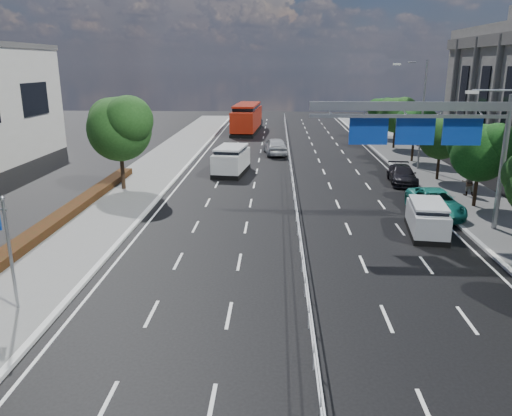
{
  "coord_description": "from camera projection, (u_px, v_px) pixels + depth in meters",
  "views": [
    {
      "loc": [
        -1.16,
        -16.03,
        8.66
      ],
      "look_at": [
        -2.06,
        5.58,
        2.4
      ],
      "focal_mm": 35.0,
      "sensor_mm": 36.0,
      "label": 1
    }
  ],
  "objects": [
    {
      "name": "far_tree_e",
      "position": [
        442.0,
        135.0,
        37.41
      ],
      "size": [
        3.63,
        3.38,
        5.13
      ],
      "color": "black",
      "rests_on": "ground"
    },
    {
      "name": "near_tree_back",
      "position": [
        120.0,
        125.0,
        34.19
      ],
      "size": [
        4.84,
        4.51,
        6.69
      ],
      "color": "black",
      "rests_on": "ground"
    },
    {
      "name": "ground",
      "position": [
        307.0,
        317.0,
        17.75
      ],
      "size": [
        160.0,
        160.0,
        0.0
      ],
      "primitive_type": "plane",
      "color": "black",
      "rests_on": "ground"
    },
    {
      "name": "parked_car_teal",
      "position": [
        435.0,
        203.0,
        29.62
      ],
      "size": [
        2.48,
        5.31,
        1.47
      ],
      "primitive_type": "imported",
      "rotation": [
        0.0,
        0.0,
        0.01
      ],
      "color": "#1C8174",
      "rests_on": "ground"
    },
    {
      "name": "median_fence",
      "position": [
        291.0,
        172.0,
        39.2
      ],
      "size": [
        0.05,
        85.0,
        1.02
      ],
      "color": "silver",
      "rests_on": "ground"
    },
    {
      "name": "far_tree_h",
      "position": [
        382.0,
        110.0,
        59.04
      ],
      "size": [
        3.41,
        3.18,
        4.91
      ],
      "color": "black",
      "rests_on": "ground"
    },
    {
      "name": "white_minivan",
      "position": [
        231.0,
        160.0,
        40.69
      ],
      "size": [
        2.88,
        5.4,
        2.24
      ],
      "rotation": [
        0.0,
        0.0,
        -0.13
      ],
      "color": "black",
      "rests_on": "ground"
    },
    {
      "name": "near_car_silver",
      "position": [
        275.0,
        146.0,
        49.36
      ],
      "size": [
        2.64,
        5.22,
        1.7
      ],
      "primitive_type": "imported",
      "rotation": [
        0.0,
        0.0,
        3.27
      ],
      "color": "#AAADB1",
      "rests_on": "ground"
    },
    {
      "name": "parked_car_dark",
      "position": [
        402.0,
        175.0,
        37.46
      ],
      "size": [
        2.22,
        4.71,
        1.33
      ],
      "primitive_type": "imported",
      "rotation": [
        0.0,
        0.0,
        -0.08
      ],
      "color": "black",
      "rests_on": "ground"
    },
    {
      "name": "overhead_gantry",
      "position": [
        431.0,
        126.0,
        25.57
      ],
      "size": [
        10.24,
        0.38,
        7.45
      ],
      "color": "gray",
      "rests_on": "ground"
    },
    {
      "name": "pedestrian_b",
      "position": [
        468.0,
        182.0,
        33.41
      ],
      "size": [
        0.96,
        0.8,
        1.78
      ],
      "primitive_type": "imported",
      "rotation": [
        0.0,
        0.0,
        2.99
      ],
      "color": "gray",
      "rests_on": "sidewalk_far"
    },
    {
      "name": "streetlight_far",
      "position": [
        419.0,
        108.0,
        40.84
      ],
      "size": [
        2.78,
        2.4,
        9.0
      ],
      "color": "gray",
      "rests_on": "ground"
    },
    {
      "name": "far_tree_d",
      "position": [
        482.0,
        149.0,
        30.17
      ],
      "size": [
        3.85,
        3.59,
        5.34
      ],
      "color": "black",
      "rests_on": "ground"
    },
    {
      "name": "silver_minivan",
      "position": [
        427.0,
        218.0,
        26.24
      ],
      "size": [
        2.29,
        4.34,
        1.72
      ],
      "rotation": [
        0.0,
        0.0,
        -0.13
      ],
      "color": "black",
      "rests_on": "ground"
    },
    {
      "name": "far_tree_f",
      "position": [
        415.0,
        124.0,
        44.62
      ],
      "size": [
        3.52,
        3.28,
        5.02
      ],
      "color": "black",
      "rests_on": "ground"
    },
    {
      "name": "red_bus",
      "position": [
        247.0,
        117.0,
        65.53
      ],
      "size": [
        3.64,
        12.38,
        3.65
      ],
      "rotation": [
        0.0,
        0.0,
        -0.06
      ],
      "color": "black",
      "rests_on": "ground"
    },
    {
      "name": "far_tree_g",
      "position": [
        397.0,
        113.0,
        51.74
      ],
      "size": [
        3.96,
        3.69,
        5.45
      ],
      "color": "black",
      "rests_on": "ground"
    },
    {
      "name": "hedge_near",
      "position": [
        12.0,
        251.0,
        22.98
      ],
      "size": [
        1.0,
        36.0,
        0.44
      ],
      "primitive_type": "cube",
      "color": "black",
      "rests_on": "sidewalk_near"
    },
    {
      "name": "near_car_dark",
      "position": [
        255.0,
        122.0,
        70.2
      ],
      "size": [
        1.99,
        4.67,
        1.5
      ],
      "primitive_type": "imported",
      "rotation": [
        0.0,
        0.0,
        3.05
      ],
      "color": "black",
      "rests_on": "ground"
    },
    {
      "name": "kerb_near",
      "position": [
        59.0,
        310.0,
        18.09
      ],
      "size": [
        0.25,
        140.0,
        0.15
      ],
      "primitive_type": "cube",
      "color": "silver",
      "rests_on": "ground"
    }
  ]
}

